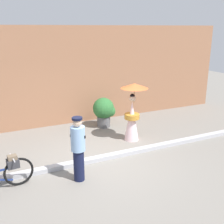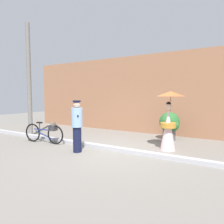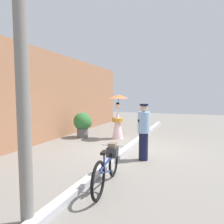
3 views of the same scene
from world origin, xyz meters
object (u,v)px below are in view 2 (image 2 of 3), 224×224
(person_officer, at_px, (77,125))
(bicycle_near_officer, at_px, (46,132))
(utility_pole, at_px, (29,81))
(person_with_parasol, at_px, (169,120))
(potted_plant_by_door, at_px, (170,124))

(person_officer, bearing_deg, bicycle_near_officer, 169.88)
(person_officer, relative_size, utility_pole, 0.34)
(person_officer, distance_m, person_with_parasol, 2.91)
(bicycle_near_officer, xyz_separation_m, potted_plant_by_door, (3.82, 2.88, 0.21))
(bicycle_near_officer, bearing_deg, person_with_parasol, 18.00)
(person_officer, height_order, potted_plant_by_door, person_officer)
(person_with_parasol, xyz_separation_m, utility_pole, (-5.76, -0.79, 1.41))
(person_officer, relative_size, person_with_parasol, 0.85)
(bicycle_near_officer, relative_size, person_officer, 1.09)
(person_with_parasol, distance_m, utility_pole, 5.98)
(utility_pole, bearing_deg, person_with_parasol, 7.83)
(bicycle_near_officer, relative_size, person_with_parasol, 0.93)
(person_officer, height_order, person_with_parasol, person_with_parasol)
(utility_pole, bearing_deg, person_officer, -14.59)
(bicycle_near_officer, bearing_deg, utility_pole, 160.61)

